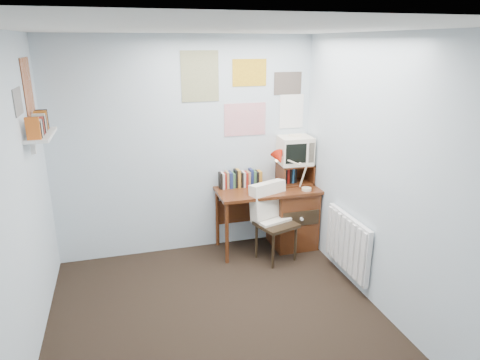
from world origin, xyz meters
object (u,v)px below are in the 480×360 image
object	(u,v)px
desk_chair	(276,224)
crt_tv	(295,149)
wall_shelf	(41,135)
radiator	(348,243)
tv_riser	(295,174)
desk_lamp	(307,173)
desk	(288,214)

from	to	relation	value
desk_chair	crt_tv	xyz separation A→B (m)	(0.38, 0.44, 0.76)
crt_tv	wall_shelf	size ratio (longest dim) A/B	0.62
radiator	wall_shelf	bearing A→B (deg)	169.11
tv_riser	radiator	world-z (taller)	tv_riser
desk_lamp	crt_tv	distance (m)	0.38
desk_chair	wall_shelf	distance (m)	2.59
desk	crt_tv	bearing A→B (deg)	49.81
desk	desk_chair	world-z (taller)	desk_chair
tv_riser	wall_shelf	size ratio (longest dim) A/B	0.65
desk_chair	desk_lamp	size ratio (longest dim) A/B	2.11
radiator	desk_lamp	bearing A→B (deg)	100.25
desk_chair	wall_shelf	world-z (taller)	wall_shelf
desk	desk_lamp	xyz separation A→B (m)	(0.15, -0.17, 0.56)
tv_riser	crt_tv	world-z (taller)	crt_tv
desk	crt_tv	xyz separation A→B (m)	(0.11, 0.13, 0.79)
crt_tv	desk_chair	bearing A→B (deg)	-128.10
desk_chair	crt_tv	size ratio (longest dim) A/B	2.27
desk	radiator	world-z (taller)	desk
crt_tv	wall_shelf	world-z (taller)	wall_shelf
desk	crt_tv	world-z (taller)	crt_tv
desk_chair	desk_lamp	bearing A→B (deg)	-0.12
desk	crt_tv	size ratio (longest dim) A/B	3.14
desk_lamp	wall_shelf	bearing A→B (deg)	-158.36
desk	desk_chair	xyz separation A→B (m)	(-0.27, -0.30, 0.03)
desk_lamp	crt_tv	bearing A→B (deg)	114.98
desk_lamp	radiator	bearing A→B (deg)	-62.53
tv_riser	wall_shelf	bearing A→B (deg)	-169.68
desk_lamp	tv_riser	xyz separation A→B (m)	(-0.03, 0.28, -0.08)
desk	tv_riser	size ratio (longest dim) A/B	3.00
desk	radiator	xyz separation A→B (m)	(0.29, -0.93, 0.01)
tv_riser	wall_shelf	xyz separation A→B (m)	(-2.69, -0.49, 0.74)
tv_riser	desk_lamp	bearing A→B (deg)	-83.39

